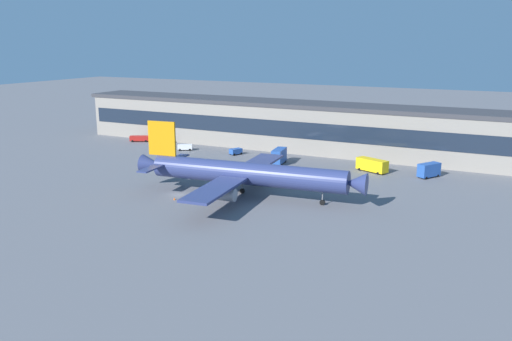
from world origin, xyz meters
The scene contains 11 objects.
ground_plane centered at (0.00, 0.00, 0.00)m, with size 600.00×600.00×0.00m, color slate.
terminal_building centered at (0.00, 58.66, 7.34)m, with size 144.34×15.77×14.64m.
airliner centered at (13.55, 5.24, 5.19)m, with size 51.65×44.35×15.39m.
stair_truck centered at (46.53, 40.36, 1.98)m, with size 5.18×6.37×3.55m.
crew_van centered at (-39.38, 45.99, 1.46)m, with size 4.67×5.56×2.55m.
catering_truck centered at (7.37, 37.53, 2.29)m, with size 3.71×7.52×4.15m.
follow_me_car centered at (-26.11, 41.26, 1.09)m, with size 4.74×3.92×1.85m.
fuel_truck centered at (32.70, 39.79, 1.88)m, with size 8.83×5.84×3.35m.
baggage_tug centered at (-9.07, 42.54, 1.09)m, with size 3.29×4.10×1.85m.
belt_loader centered at (-48.20, 46.61, 1.15)m, with size 6.61×4.69×1.95m.
traffic_cone_0 centered at (1.63, -3.67, 0.28)m, with size 0.45×0.45×0.56m, color #F2590C.
Camera 1 is at (65.62, -92.17, 32.72)m, focal length 37.22 mm.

